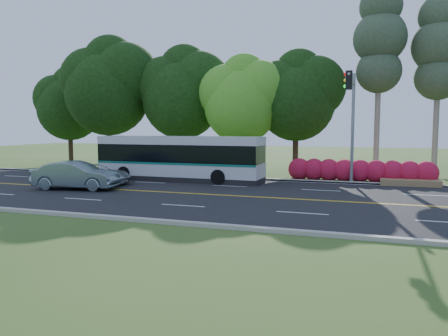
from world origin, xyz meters
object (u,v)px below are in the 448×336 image
(transit_bus, at_px, (179,159))
(sedan, at_px, (76,175))
(traffic_signal, at_px, (352,109))
(suv, at_px, (95,174))

(transit_bus, bearing_deg, sedan, -122.99)
(traffic_signal, relative_size, suv, 1.54)
(traffic_signal, bearing_deg, suv, -165.81)
(suv, bearing_deg, traffic_signal, -80.59)
(suv, bearing_deg, sedan, -177.23)
(traffic_signal, relative_size, transit_bus, 0.61)
(transit_bus, relative_size, suv, 2.51)
(transit_bus, bearing_deg, suv, -138.42)
(sedan, distance_m, suv, 2.25)
(traffic_signal, xyz_separation_m, transit_bus, (-11.12, -0.24, -3.17))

